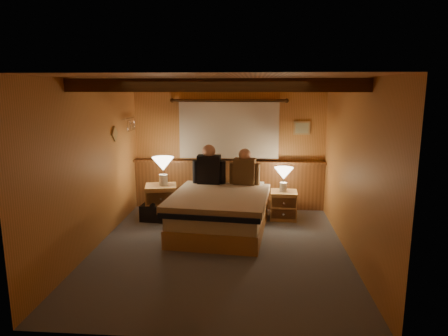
# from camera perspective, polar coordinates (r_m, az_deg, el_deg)

# --- Properties ---
(floor) EXTENTS (4.20, 4.20, 0.00)m
(floor) POSITION_cam_1_polar(r_m,az_deg,el_deg) (5.85, -0.65, -11.54)
(floor) COLOR #50545F
(floor) RESTS_ON ground
(ceiling) EXTENTS (4.20, 4.20, 0.00)m
(ceiling) POSITION_cam_1_polar(r_m,az_deg,el_deg) (5.39, -0.70, 12.67)
(ceiling) COLOR #D68F50
(ceiling) RESTS_ON wall_back
(wall_back) EXTENTS (3.60, 0.00, 3.60)m
(wall_back) POSITION_cam_1_polar(r_m,az_deg,el_deg) (7.56, 0.72, 3.18)
(wall_back) COLOR #CB8448
(wall_back) RESTS_ON floor
(wall_left) EXTENTS (0.00, 4.20, 4.20)m
(wall_left) POSITION_cam_1_polar(r_m,az_deg,el_deg) (5.93, -18.28, 0.32)
(wall_left) COLOR #CB8448
(wall_left) RESTS_ON floor
(wall_right) EXTENTS (0.00, 4.20, 4.20)m
(wall_right) POSITION_cam_1_polar(r_m,az_deg,el_deg) (5.63, 17.89, -0.21)
(wall_right) COLOR #CB8448
(wall_right) RESTS_ON floor
(wall_front) EXTENTS (3.60, 0.00, 3.60)m
(wall_front) POSITION_cam_1_polar(r_m,az_deg,el_deg) (3.47, -3.72, -6.73)
(wall_front) COLOR #CB8448
(wall_front) RESTS_ON floor
(wainscot) EXTENTS (3.60, 0.23, 0.94)m
(wainscot) POSITION_cam_1_polar(r_m,az_deg,el_deg) (7.63, 0.67, -2.21)
(wainscot) COLOR brown
(wainscot) RESTS_ON wall_back
(curtain_window) EXTENTS (2.18, 0.09, 1.11)m
(curtain_window) POSITION_cam_1_polar(r_m,az_deg,el_deg) (7.45, 0.69, 5.55)
(curtain_window) COLOR #4B2E12
(curtain_window) RESTS_ON wall_back
(ceiling_beams) EXTENTS (3.60, 1.65, 0.16)m
(ceiling_beams) POSITION_cam_1_polar(r_m,az_deg,el_deg) (5.54, -0.56, 11.71)
(ceiling_beams) COLOR #4B2E12
(ceiling_beams) RESTS_ON ceiling
(coat_rail) EXTENTS (0.05, 0.55, 0.24)m
(coat_rail) POSITION_cam_1_polar(r_m,az_deg,el_deg) (7.31, -13.21, 6.29)
(coat_rail) COLOR white
(coat_rail) RESTS_ON wall_left
(framed_print) EXTENTS (0.30, 0.04, 0.25)m
(framed_print) POSITION_cam_1_polar(r_m,az_deg,el_deg) (7.53, 11.07, 5.62)
(framed_print) COLOR tan
(framed_print) RESTS_ON wall_back
(bed) EXTENTS (1.64, 2.02, 0.64)m
(bed) POSITION_cam_1_polar(r_m,az_deg,el_deg) (6.43, -0.51, -6.22)
(bed) COLOR #AF7B4B
(bed) RESTS_ON floor
(nightstand_left) EXTENTS (0.63, 0.58, 0.59)m
(nightstand_left) POSITION_cam_1_polar(r_m,az_deg,el_deg) (7.21, -8.95, -4.74)
(nightstand_left) COLOR #AF7B4B
(nightstand_left) RESTS_ON floor
(nightstand_right) EXTENTS (0.48, 0.43, 0.50)m
(nightstand_right) POSITION_cam_1_polar(r_m,az_deg,el_deg) (7.13, 8.49, -5.27)
(nightstand_right) COLOR #AF7B4B
(nightstand_right) RESTS_ON floor
(lamp_left) EXTENTS (0.38, 0.38, 0.50)m
(lamp_left) POSITION_cam_1_polar(r_m,az_deg,el_deg) (7.07, -8.70, 0.34)
(lamp_left) COLOR silver
(lamp_left) RESTS_ON nightstand_left
(lamp_right) EXTENTS (0.33, 0.33, 0.43)m
(lamp_right) POSITION_cam_1_polar(r_m,az_deg,el_deg) (6.98, 8.53, -0.98)
(lamp_right) COLOR silver
(lamp_right) RESTS_ON nightstand_right
(person_left) EXTENTS (0.58, 0.24, 0.71)m
(person_left) POSITION_cam_1_polar(r_m,az_deg,el_deg) (6.92, -2.16, 0.08)
(person_left) COLOR black
(person_left) RESTS_ON bed
(person_right) EXTENTS (0.53, 0.27, 0.65)m
(person_right) POSITION_cam_1_polar(r_m,az_deg,el_deg) (6.87, 2.98, -0.23)
(person_right) COLOR #523A21
(person_right) RESTS_ON bed
(duffel_bag) EXTENTS (0.50, 0.34, 0.34)m
(duffel_bag) POSITION_cam_1_polar(r_m,az_deg,el_deg) (7.09, -9.84, -6.27)
(duffel_bag) COLOR black
(duffel_bag) RESTS_ON floor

